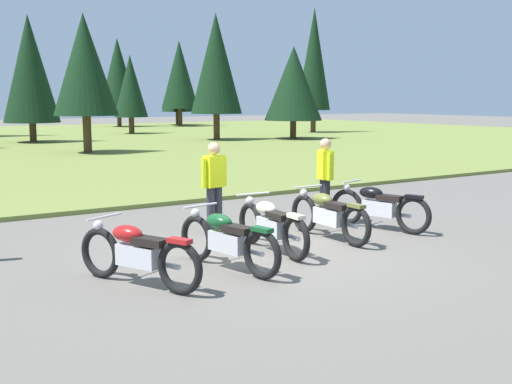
# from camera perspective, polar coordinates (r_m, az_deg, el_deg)

# --- Properties ---
(ground_plane) EXTENTS (140.00, 140.00, 0.00)m
(ground_plane) POSITION_cam_1_polar(r_m,az_deg,el_deg) (10.19, 1.84, -5.43)
(ground_plane) COLOR #605B54
(forest_treeline) EXTENTS (36.91, 29.81, 8.73)m
(forest_treeline) POSITION_cam_1_polar(r_m,az_deg,el_deg) (42.17, -18.60, 10.62)
(forest_treeline) COLOR #47331E
(forest_treeline) RESTS_ON ground
(motorcycle_red) EXTENTS (1.01, 1.96, 0.88)m
(motorcycle_red) POSITION_cam_1_polar(r_m,az_deg,el_deg) (8.45, -10.59, -5.41)
(motorcycle_red) COLOR black
(motorcycle_red) RESTS_ON ground
(motorcycle_british_green) EXTENTS (0.71, 2.08, 0.88)m
(motorcycle_british_green) POSITION_cam_1_polar(r_m,az_deg,el_deg) (9.10, -2.62, -4.28)
(motorcycle_british_green) COLOR black
(motorcycle_british_green) RESTS_ON ground
(motorcycle_cream) EXTENTS (0.62, 2.10, 0.88)m
(motorcycle_cream) POSITION_cam_1_polar(r_m,az_deg,el_deg) (10.14, 1.39, -2.96)
(motorcycle_cream) COLOR black
(motorcycle_cream) RESTS_ON ground
(motorcycle_olive) EXTENTS (0.62, 2.10, 0.88)m
(motorcycle_olive) POSITION_cam_1_polar(r_m,az_deg,el_deg) (11.11, 6.52, -2.01)
(motorcycle_olive) COLOR black
(motorcycle_olive) RESTS_ON ground
(motorcycle_black) EXTENTS (0.83, 2.04, 0.88)m
(motorcycle_black) POSITION_cam_1_polar(r_m,az_deg,el_deg) (12.08, 10.94, -1.27)
(motorcycle_black) COLOR black
(motorcycle_black) RESTS_ON ground
(rider_in_hivis_vest) EXTENTS (0.32, 0.53, 1.67)m
(rider_in_hivis_vest) POSITION_cam_1_polar(r_m,az_deg,el_deg) (12.43, 6.21, 1.49)
(rider_in_hivis_vest) COLOR black
(rider_in_hivis_vest) RESTS_ON ground
(rider_checking_bike) EXTENTS (0.54, 0.28, 1.67)m
(rider_checking_bike) POSITION_cam_1_polar(r_m,az_deg,el_deg) (11.27, -3.77, 0.81)
(rider_checking_bike) COLOR #2D2D38
(rider_checking_bike) RESTS_ON ground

